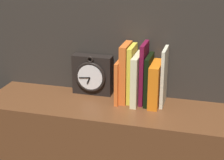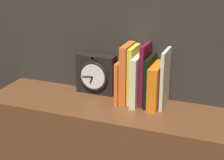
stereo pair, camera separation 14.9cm
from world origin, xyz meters
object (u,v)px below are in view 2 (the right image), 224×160
Objects in this scene: book_slot5_black at (150,81)px; book_slot3_cream at (138,80)px; book_slot2_yellow at (133,74)px; book_slot6_orange at (156,86)px; book_slot0_orange at (122,81)px; book_slot7_cream at (165,79)px; clock at (96,74)px; book_slot1_orange at (127,73)px; book_slot4_maroon at (145,74)px.

book_slot3_cream is at bearing -168.61° from book_slot5_black.
book_slot2_yellow is at bearing 148.05° from book_slot3_cream.
book_slot0_orange is at bearing 178.94° from book_slot6_orange.
book_slot3_cream is 0.11m from book_slot7_cream.
clock is 0.19m from book_slot2_yellow.
book_slot1_orange reaches higher than book_slot6_orange.
book_slot6_orange is (0.15, -0.00, -0.00)m from book_slot0_orange.
book_slot2_yellow is (0.03, 0.00, -0.00)m from book_slot1_orange.
book_slot0_orange is 0.12m from book_slot5_black.
book_slot6_orange is (0.03, -0.01, -0.01)m from book_slot5_black.
book_slot0_orange is at bearing -177.24° from book_slot5_black.
book_slot3_cream reaches higher than clock.
book_slot0_orange is 0.10m from book_slot4_maroon.
book_slot3_cream is 0.05m from book_slot5_black.
book_slot7_cream is at bearing -0.55° from book_slot2_yellow.
book_slot6_orange is (0.29, -0.04, 0.00)m from clock.
book_slot5_black is at bearing 164.33° from book_slot6_orange.
book_slot3_cream reaches higher than book_slot6_orange.
book_slot0_orange is 0.76× the size of book_slot7_cream.
book_slot0_orange is 0.15m from book_slot6_orange.
book_slot0_orange is 0.73× the size of book_slot1_orange.
book_slot4_maroon is (0.10, 0.01, 0.04)m from book_slot0_orange.
book_slot5_black is at bearing -1.15° from book_slot1_orange.
book_slot5_black is at bearing -13.68° from book_slot4_maroon.
book_slot2_yellow is 0.05m from book_slot4_maroon.
book_slot3_cream is at bearing -179.34° from book_slot6_orange.
book_slot3_cream is 0.08m from book_slot6_orange.
book_slot0_orange is 0.87× the size of book_slot3_cream.
book_slot4_maroon is (0.05, -0.00, 0.01)m from book_slot2_yellow.
book_slot4_maroon is at bearing 179.87° from book_slot7_cream.
book_slot1_orange is at bearing -177.39° from book_slot4_maroon.
book_slot7_cream is (0.11, 0.01, 0.02)m from book_slot3_cream.
book_slot0_orange is at bearing -160.09° from book_slot1_orange.
book_slot6_orange is at bearing -1.06° from book_slot0_orange.
book_slot2_yellow reaches higher than book_slot3_cream.
book_slot2_yellow reaches higher than book_slot0_orange.
book_slot5_black is (0.05, 0.01, -0.00)m from book_slot3_cream.
book_slot3_cream is at bearing -11.61° from clock.
clock is 0.32m from book_slot7_cream.
book_slot5_black is (0.25, -0.03, 0.01)m from clock.
book_slot0_orange is at bearing -16.14° from clock.
book_slot2_yellow is 0.94× the size of book_slot4_maroon.
book_slot0_orange reaches higher than book_slot6_orange.
book_slot2_yellow is 0.11m from book_slot6_orange.
clock is at bearing 172.57° from book_slot5_black.
clock is 0.88× the size of book_slot5_black.
book_slot0_orange is 1.01× the size of book_slot6_orange.
book_slot1_orange reaches higher than book_slot2_yellow.
book_slot4_maroon is (0.23, -0.03, 0.04)m from clock.
book_slot1_orange reaches higher than book_slot7_cream.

